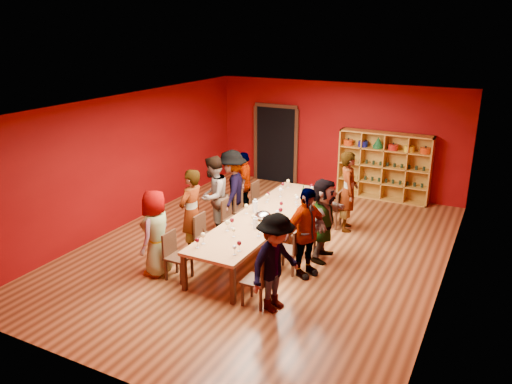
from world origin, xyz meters
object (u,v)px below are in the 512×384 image
Objects in this scene: person_left_3 at (232,190)px; chair_person_left_4 at (259,198)px; person_left_4 at (244,184)px; person_right_2 at (323,219)px; tasting_table at (264,218)px; person_left_1 at (191,212)px; person_left_0 at (156,233)px; chair_person_right_4 at (335,207)px; chair_person_left_2 at (231,216)px; person_right_0 at (275,263)px; chair_person_left_3 at (242,209)px; person_left_2 at (213,196)px; chair_person_left_1 at (205,233)px; spittoon_bowl at (263,215)px; chair_person_right_0 at (261,278)px; chair_person_right_2 at (308,233)px; person_right_1 at (306,233)px; wine_bottle at (303,193)px; person_right_4 at (348,191)px; shelving_unit at (384,163)px; chair_person_left_0 at (175,253)px; chair_person_right_1 at (292,248)px.

person_left_3 reaches higher than chair_person_left_4.
person_left_4 is 2.91m from person_right_2.
person_left_3 is at bearing -12.30° from person_left_4.
person_left_1 is at bearing -144.80° from tasting_table.
person_right_2 is (2.53, 1.99, 0.02)m from person_left_0.
chair_person_right_4 reaches higher than tasting_table.
person_right_0 reaches higher than chair_person_left_2.
chair_person_left_3 is at bearing 162.63° from person_left_0.
person_left_0 is at bearing -3.52° from person_left_2.
spittoon_bowl is (0.97, 0.66, 0.33)m from chair_person_left_1.
chair_person_right_2 is at bearing 90.00° from chair_person_right_0.
spittoon_bowl is (1.38, -1.75, 0.03)m from person_left_4.
person_right_1 is at bearing 78.87° from chair_person_right_0.
wine_bottle is (-0.64, -0.39, 0.36)m from chair_person_right_4.
person_right_2 is (0.31, 0.00, 0.34)m from chair_person_right_2.
person_right_2 reaches higher than chair_person_left_2.
person_right_4 is at bearing 37.56° from chair_person_left_2.
chair_person_left_3 is 1.00× the size of chair_person_right_0.
wine_bottle is at bearing 79.33° from tasting_table.
chair_person_left_3 is 1.42m from wine_bottle.
person_right_0 is at bearing 78.51° from person_left_0.
person_right_4 reaches higher than wine_bottle.
person_left_4 is at bearing 115.88° from chair_person_left_3.
person_right_4 is at bearing 51.75° from chair_person_left_1.
tasting_table is at bearing 38.90° from person_left_3.
shelving_unit is at bearing 60.75° from chair_person_left_2.
chair_person_left_2 is 0.53m from chair_person_left_3.
chair_person_left_0 is at bearing 100.32° from person_right_0.
chair_person_right_1 is 2.54m from person_right_4.
chair_person_left_4 is (-2.31, -2.76, -0.49)m from shelving_unit.
chair_person_left_3 is at bearing 172.27° from person_left_1.
chair_person_left_2 is 1.00× the size of chair_person_left_3.
chair_person_right_2 is at bearing 117.92° from person_left_1.
chair_person_left_1 is 2.14m from chair_person_right_0.
person_right_0 is at bearing -156.06° from person_right_1.
chair_person_left_2 is 3.04m from person_right_0.
person_right_1 reaches higher than person_right_0.
chair_person_left_3 is 0.52× the size of person_right_1.
tasting_table is at bearing 128.15° from person_left_1.
spittoon_bowl is (1.37, 1.67, 0.01)m from person_left_0.
chair_person_right_2 is at bearing -96.63° from shelving_unit.
person_left_1 is 2.46m from chair_person_left_4.
chair_person_left_2 is 3.28× the size of wine_bottle.
person_right_0 reaches higher than chair_person_left_4.
chair_person_left_1 is 2.37m from person_right_2.
person_left_2 is 1.07× the size of person_right_0.
tasting_table is at bearing 83.75° from person_right_1.
chair_person_right_1 is 0.44m from person_right_1.
chair_person_left_2 and chair_person_left_4 have the same top height.
person_left_0 is at bearing 125.37° from person_right_4.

